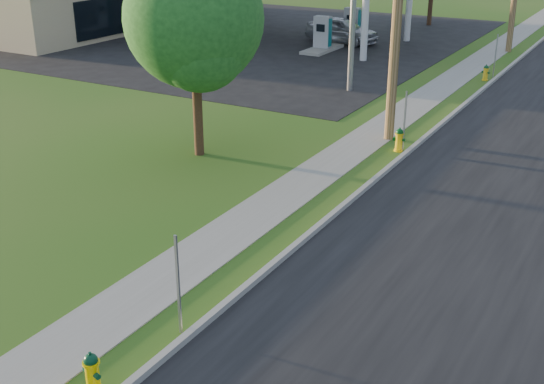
# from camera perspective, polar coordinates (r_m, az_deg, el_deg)

# --- Properties ---
(road) EXTENTS (8.00, 120.00, 0.02)m
(road) POSITION_cam_1_polar(r_m,az_deg,el_deg) (16.10, 17.78, -5.28)
(road) COLOR black
(road) RESTS_ON ground
(curb) EXTENTS (0.15, 120.00, 0.15)m
(curb) POSITION_cam_1_polar(r_m,az_deg,el_deg) (17.17, 4.79, -2.19)
(curb) COLOR gray
(curb) RESTS_ON ground
(sidewalk) EXTENTS (1.50, 120.00, 0.03)m
(sidewalk) POSITION_cam_1_polar(r_m,az_deg,el_deg) (17.93, -0.26, -1.21)
(sidewalk) COLOR gray
(sidewalk) RESTS_ON ground
(forecourt) EXTENTS (26.00, 28.00, 0.02)m
(forecourt) POSITION_cam_1_polar(r_m,az_deg,el_deg) (43.48, -2.50, 12.94)
(forecourt) COLOR black
(forecourt) RESTS_ON ground
(sign_post_near) EXTENTS (0.05, 0.04, 2.00)m
(sign_post_near) POSITION_cam_1_polar(r_m,az_deg,el_deg) (12.44, -7.85, -7.75)
(sign_post_near) COLOR gray
(sign_post_near) RESTS_ON ground
(sign_post_mid) EXTENTS (0.05, 0.04, 2.00)m
(sign_post_mid) POSITION_cam_1_polar(r_m,az_deg,el_deg) (22.17, 11.02, 5.78)
(sign_post_mid) COLOR gray
(sign_post_mid) RESTS_ON ground
(sign_post_far) EXTENTS (0.05, 0.04, 2.00)m
(sign_post_far) POSITION_cam_1_polar(r_m,az_deg,el_deg) (33.66, 18.19, 10.75)
(sign_post_far) COLOR gray
(sign_post_far) RESTS_ON ground
(fuel_pump_nw) EXTENTS (1.20, 3.20, 1.90)m
(fuel_pump_nw) POSITION_cam_1_polar(r_m,az_deg,el_deg) (43.15, -6.87, 13.69)
(fuel_pump_nw) COLOR gray
(fuel_pump_nw) RESTS_ON ground
(fuel_pump_ne) EXTENTS (1.20, 3.20, 1.90)m
(fuel_pump_ne) POSITION_cam_1_polar(r_m,az_deg,el_deg) (38.51, 4.24, 12.73)
(fuel_pump_ne) COLOR gray
(fuel_pump_ne) RESTS_ON ground
(fuel_pump_sw) EXTENTS (1.20, 3.20, 1.90)m
(fuel_pump_sw) POSITION_cam_1_polar(r_m,az_deg,el_deg) (46.38, -3.85, 14.40)
(fuel_pump_sw) COLOR gray
(fuel_pump_sw) RESTS_ON ground
(fuel_pump_se) EXTENTS (1.20, 3.20, 1.90)m
(fuel_pump_se) POSITION_cam_1_polar(r_m,az_deg,el_deg) (42.10, 6.70, 13.48)
(fuel_pump_se) COLOR gray
(fuel_pump_se) RESTS_ON ground
(tree_verge) EXTENTS (4.20, 4.20, 6.36)m
(tree_verge) POSITION_cam_1_polar(r_m,az_deg,el_deg) (20.85, -6.44, 13.73)
(tree_verge) COLOR #341F13
(tree_verge) RESTS_ON ground
(hydrant_near) EXTENTS (0.40, 0.35, 0.76)m
(hydrant_near) POSITION_cam_1_polar(r_m,az_deg,el_deg) (11.64, -14.83, -14.42)
(hydrant_near) COLOR #FFD300
(hydrant_near) RESTS_ON ground
(hydrant_mid) EXTENTS (0.41, 0.36, 0.79)m
(hydrant_mid) POSITION_cam_1_polar(r_m,az_deg,el_deg) (22.37, 10.58, 4.32)
(hydrant_mid) COLOR yellow
(hydrant_mid) RESTS_ON ground
(hydrant_far) EXTENTS (0.38, 0.34, 0.74)m
(hydrant_far) POSITION_cam_1_polar(r_m,az_deg,el_deg) (33.07, 17.44, 9.51)
(hydrant_far) COLOR yellow
(hydrant_far) RESTS_ON ground
(car_silver) EXTENTS (4.66, 2.55, 1.50)m
(car_silver) POSITION_cam_1_polar(r_m,az_deg,el_deg) (41.10, 5.85, 13.34)
(car_silver) COLOR #B1B3B8
(car_silver) RESTS_ON ground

